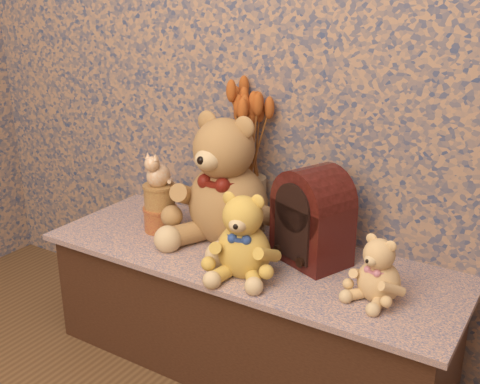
{
  "coord_description": "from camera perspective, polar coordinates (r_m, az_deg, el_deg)",
  "views": [
    {
      "loc": [
        0.92,
        -0.27,
        1.29
      ],
      "look_at": [
        0.0,
        1.2,
        0.67
      ],
      "focal_mm": 43.19,
      "sensor_mm": 36.0,
      "label": 1
    }
  ],
  "objects": [
    {
      "name": "display_shelf",
      "position": [
        2.08,
        0.75,
        -11.51
      ],
      "size": [
        1.45,
        0.52,
        0.43
      ],
      "primitive_type": "cube",
      "color": "#3A4877",
      "rests_on": "ground"
    },
    {
      "name": "teddy_large",
      "position": [
        2.01,
        -1.21,
        1.9
      ],
      "size": [
        0.41,
        0.48,
        0.49
      ],
      "primitive_type": null,
      "rotation": [
        0.0,
        0.0,
        -0.05
      ],
      "color": "#AB7942",
      "rests_on": "display_shelf"
    },
    {
      "name": "teddy_medium",
      "position": [
        1.79,
        0.4,
        -3.81
      ],
      "size": [
        0.29,
        0.33,
        0.29
      ],
      "primitive_type": null,
      "rotation": [
        0.0,
        0.0,
        0.26
      ],
      "color": "gold",
      "rests_on": "display_shelf"
    },
    {
      "name": "teddy_small",
      "position": [
        1.71,
        13.67,
        -7.08
      ],
      "size": [
        0.22,
        0.24,
        0.21
      ],
      "primitive_type": null,
      "rotation": [
        0.0,
        0.0,
        -0.3
      ],
      "color": "tan",
      "rests_on": "display_shelf"
    },
    {
      "name": "cathedral_radio",
      "position": [
        1.88,
        7.19,
        -2.26
      ],
      "size": [
        0.28,
        0.25,
        0.32
      ],
      "primitive_type": null,
      "rotation": [
        0.0,
        0.0,
        -0.39
      ],
      "color": "black",
      "rests_on": "display_shelf"
    },
    {
      "name": "ceramic_vase",
      "position": [
        2.13,
        0.93,
        -1.15
      ],
      "size": [
        0.15,
        0.15,
        0.2
      ],
      "primitive_type": "cylinder",
      "rotation": [
        0.0,
        0.0,
        0.29
      ],
      "color": "tan",
      "rests_on": "display_shelf"
    },
    {
      "name": "dried_stalks",
      "position": [
        2.04,
        0.98,
        7.07
      ],
      "size": [
        0.26,
        0.26,
        0.42
      ],
      "primitive_type": null,
      "rotation": [
        0.0,
        0.0,
        -0.21
      ],
      "color": "#AF4E1C",
      "rests_on": "ceramic_vase"
    },
    {
      "name": "biscuit_tin_lower",
      "position": [
        2.16,
        -7.85,
        -2.67
      ],
      "size": [
        0.14,
        0.14,
        0.09
      ],
      "primitive_type": "cylinder",
      "rotation": [
        0.0,
        0.0,
        -0.18
      ],
      "color": "#C7873A",
      "rests_on": "display_shelf"
    },
    {
      "name": "biscuit_tin_upper",
      "position": [
        2.13,
        -7.96,
        -0.48
      ],
      "size": [
        0.15,
        0.15,
        0.09
      ],
      "primitive_type": "cylinder",
      "rotation": [
        0.0,
        0.0,
        -0.42
      ],
      "color": "tan",
      "rests_on": "biscuit_tin_lower"
    },
    {
      "name": "cat_figurine",
      "position": [
        2.1,
        -8.1,
        2.33
      ],
      "size": [
        0.1,
        0.11,
        0.13
      ],
      "primitive_type": null,
      "rotation": [
        0.0,
        0.0,
        -0.0
      ],
      "color": "silver",
      "rests_on": "biscuit_tin_upper"
    }
  ]
}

